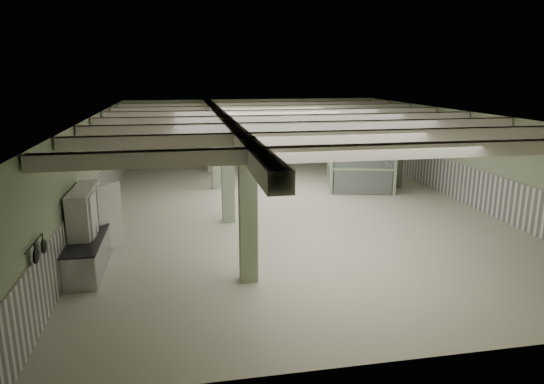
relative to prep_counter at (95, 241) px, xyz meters
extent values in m
plane|color=beige|center=(6.54, 3.63, -0.46)|extent=(20.00, 20.00, 0.00)
cube|color=white|center=(6.54, 3.63, 3.14)|extent=(14.00, 20.00, 0.02)
cube|color=#9CAB89|center=(6.54, 13.63, 1.34)|extent=(14.00, 0.02, 3.60)
cube|color=#9CAB89|center=(6.54, -6.37, 1.34)|extent=(14.00, 0.02, 3.60)
cube|color=#9CAB89|center=(-0.46, 3.63, 1.34)|extent=(0.02, 20.00, 3.60)
cube|color=#9CAB89|center=(13.54, 3.63, 1.34)|extent=(0.02, 20.00, 3.60)
cube|color=silver|center=(-0.43, 3.63, 0.29)|extent=(0.05, 19.90, 1.50)
cube|color=silver|center=(13.52, 3.63, 0.29)|extent=(0.05, 19.90, 1.50)
cube|color=silver|center=(6.54, 13.60, 0.29)|extent=(13.90, 0.05, 1.50)
cube|color=silver|center=(4.04, 3.63, 2.92)|extent=(0.45, 19.90, 0.40)
cube|color=silver|center=(6.54, -3.87, 2.96)|extent=(13.90, 0.35, 0.32)
cube|color=silver|center=(6.54, -1.37, 2.96)|extent=(13.90, 0.35, 0.32)
cube|color=silver|center=(6.54, 1.13, 2.96)|extent=(13.90, 0.35, 0.32)
cube|color=silver|center=(6.54, 3.63, 2.96)|extent=(13.90, 0.35, 0.32)
cube|color=silver|center=(6.54, 6.13, 2.96)|extent=(13.90, 0.35, 0.32)
cube|color=silver|center=(6.54, 8.63, 2.96)|extent=(13.90, 0.35, 0.32)
cube|color=silver|center=(6.54, 11.13, 2.96)|extent=(13.90, 0.35, 0.32)
cube|color=#92A282|center=(4.04, -2.37, 1.34)|extent=(0.42, 0.42, 3.60)
cube|color=#92A282|center=(4.04, 2.63, 1.34)|extent=(0.42, 0.42, 3.60)
cube|color=#92A282|center=(4.04, 7.63, 1.34)|extent=(0.42, 0.42, 3.60)
cube|color=#92A282|center=(4.04, 11.63, 1.34)|extent=(0.42, 0.42, 3.60)
cylinder|color=black|center=(-0.39, -3.97, 1.39)|extent=(0.02, 1.20, 0.02)
cone|color=#2F3E2E|center=(7.04, -1.37, 2.59)|extent=(0.44, 0.44, 0.22)
cone|color=#2F3E2E|center=(7.04, 4.13, 2.59)|extent=(0.44, 0.44, 0.22)
cone|color=#2F3E2E|center=(7.04, 9.13, 2.59)|extent=(0.44, 0.44, 0.22)
cube|color=#AAAAAF|center=(0.00, 0.00, -0.02)|extent=(0.81, 4.81, 0.88)
cube|color=black|center=(0.00, 0.00, 0.43)|extent=(0.85, 4.85, 0.04)
cylinder|color=#B2B2B7|center=(-0.08, -0.85, 0.49)|extent=(0.33, 0.33, 0.10)
cylinder|color=black|center=(-0.34, -4.13, 1.17)|extent=(0.04, 0.28, 0.28)
cylinder|color=black|center=(-0.34, -3.56, 1.17)|extent=(0.04, 0.29, 0.29)
cube|color=silver|center=(-0.11, -0.37, 0.53)|extent=(0.54, 2.16, 1.98)
cube|color=silver|center=(0.19, -0.87, 0.53)|extent=(0.06, 0.81, 1.88)
cube|color=silver|center=(0.31, 0.21, 0.53)|extent=(0.60, 0.63, 1.88)
cube|color=silver|center=(0.23, -0.87, 0.53)|extent=(0.02, 0.05, 0.30)
cube|color=silver|center=(0.23, 0.12, 0.53)|extent=(0.02, 0.05, 0.30)
cube|color=#9CB692|center=(8.72, 5.67, 0.65)|extent=(0.15, 0.15, 2.22)
cube|color=#9CB692|center=(9.27, 7.81, 0.65)|extent=(0.15, 0.15, 2.22)
cube|color=#9CB692|center=(11.30, 5.01, 0.65)|extent=(0.15, 0.15, 2.22)
cube|color=#9CB692|center=(11.85, 7.16, 0.65)|extent=(0.15, 0.15, 2.22)
cube|color=#9CB692|center=(10.29, 6.41, 1.82)|extent=(3.43, 3.11, 0.12)
cube|color=silver|center=(10.01, 5.34, 0.09)|extent=(2.40, 0.66, 1.05)
cube|color=silver|center=(10.01, 5.34, 1.32)|extent=(2.40, 0.66, 1.22)
cube|color=silver|center=(10.56, 7.49, 0.09)|extent=(2.40, 0.66, 1.05)
cube|color=silver|center=(10.56, 7.49, 1.32)|extent=(2.40, 0.66, 1.22)
cube|color=silver|center=(9.00, 6.74, 0.09)|extent=(0.55, 1.97, 1.05)
cube|color=silver|center=(9.00, 6.74, 1.32)|extent=(0.55, 1.97, 1.22)
cube|color=silver|center=(11.57, 6.08, 0.09)|extent=(0.55, 1.97, 1.05)
cube|color=silver|center=(11.57, 6.08, 1.32)|extent=(0.55, 1.97, 1.22)
cube|color=#4D5143|center=(12.02, 6.47, 0.25)|extent=(0.61, 0.75, 1.41)
camera|label=1|loc=(2.51, -13.59, 4.64)|focal=32.00mm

